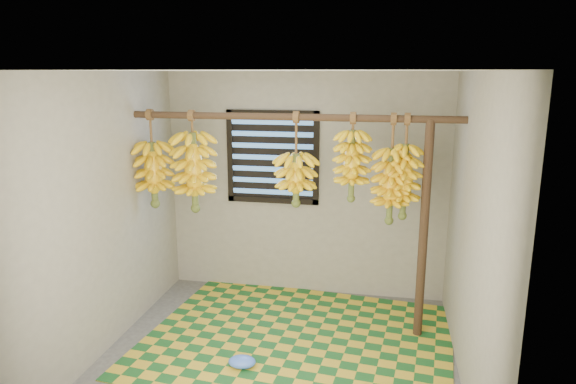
% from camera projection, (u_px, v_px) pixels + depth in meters
% --- Properties ---
extents(floor, '(3.00, 3.00, 0.01)m').
position_uv_depth(floor, '(276.00, 362.00, 4.34)').
color(floor, '#494949').
rests_on(floor, ground).
extents(ceiling, '(3.00, 3.00, 0.01)m').
position_uv_depth(ceiling, '(274.00, 70.00, 3.79)').
color(ceiling, silver).
rests_on(ceiling, wall_back).
extents(wall_back, '(3.00, 0.01, 2.40)m').
position_uv_depth(wall_back, '(305.00, 186.00, 5.50)').
color(wall_back, gray).
rests_on(wall_back, floor).
extents(wall_left, '(0.01, 3.00, 2.40)m').
position_uv_depth(wall_left, '(102.00, 216.00, 4.35)').
color(wall_left, gray).
rests_on(wall_left, floor).
extents(wall_right, '(0.01, 3.00, 2.40)m').
position_uv_depth(wall_right, '(474.00, 237.00, 3.78)').
color(wall_right, gray).
rests_on(wall_right, floor).
extents(window, '(1.00, 0.04, 1.00)m').
position_uv_depth(window, '(273.00, 157.00, 5.47)').
color(window, black).
rests_on(window, wall_back).
extents(hanging_pole, '(3.00, 0.06, 0.06)m').
position_uv_depth(hanging_pole, '(291.00, 117.00, 4.55)').
color(hanging_pole, '#3F2A1C').
rests_on(hanging_pole, wall_left).
extents(support_post, '(0.08, 0.08, 2.00)m').
position_uv_depth(support_post, '(424.00, 232.00, 4.56)').
color(support_post, '#3F2A1C').
rests_on(support_post, floor).
extents(woven_mat, '(2.93, 2.44, 0.01)m').
position_uv_depth(woven_mat, '(298.00, 339.00, 4.69)').
color(woven_mat, '#185421').
rests_on(woven_mat, floor).
extents(plastic_bag, '(0.25, 0.19, 0.09)m').
position_uv_depth(plastic_bag, '(242.00, 362.00, 4.23)').
color(plastic_bag, '#406EEF').
rests_on(plastic_bag, woven_mat).
extents(banana_bunch_a, '(0.37, 0.37, 0.93)m').
position_uv_depth(banana_bunch_a, '(154.00, 174.00, 4.93)').
color(banana_bunch_a, brown).
rests_on(banana_bunch_a, hanging_pole).
extents(banana_bunch_b, '(0.40, 0.40, 0.96)m').
position_uv_depth(banana_bunch_b, '(194.00, 172.00, 4.85)').
color(banana_bunch_b, brown).
rests_on(banana_bunch_b, hanging_pole).
extents(banana_bunch_c, '(0.37, 0.37, 0.86)m').
position_uv_depth(banana_bunch_c, '(296.00, 180.00, 4.67)').
color(banana_bunch_c, brown).
rests_on(banana_bunch_c, hanging_pole).
extents(banana_bunch_d, '(0.32, 0.32, 0.79)m').
position_uv_depth(banana_bunch_d, '(352.00, 166.00, 4.55)').
color(banana_bunch_d, brown).
rests_on(banana_bunch_d, hanging_pole).
extents(banana_bunch_e, '(0.33, 0.33, 0.98)m').
position_uv_depth(banana_bunch_e, '(391.00, 186.00, 4.52)').
color(banana_bunch_e, brown).
rests_on(banana_bunch_e, hanging_pole).
extents(banana_bunch_f, '(0.28, 0.28, 0.93)m').
position_uv_depth(banana_bunch_f, '(404.00, 181.00, 4.49)').
color(banana_bunch_f, brown).
rests_on(banana_bunch_f, hanging_pole).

